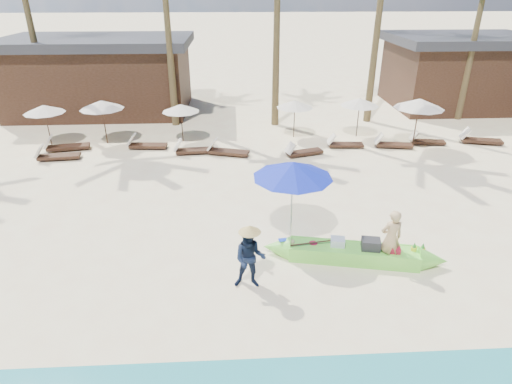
{
  "coord_description": "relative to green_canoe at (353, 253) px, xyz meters",
  "views": [
    {
      "loc": [
        -0.15,
        -8.97,
        7.04
      ],
      "look_at": [
        0.44,
        2.0,
        1.68
      ],
      "focal_mm": 30.0,
      "sensor_mm": 36.0,
      "label": 1
    }
  ],
  "objects": [
    {
      "name": "ground",
      "position": [
        -3.12,
        -0.9,
        -0.24
      ],
      "size": [
        240.0,
        240.0,
        0.0
      ],
      "primitive_type": "plane",
      "color": "beige",
      "rests_on": "ground"
    },
    {
      "name": "green_canoe",
      "position": [
        0.0,
        0.0,
        0.0
      ],
      "size": [
        5.64,
        1.5,
        0.72
      ],
      "rotation": [
        0.0,
        0.0,
        -0.2
      ],
      "color": "#6EDC43",
      "rests_on": "ground"
    },
    {
      "name": "tourist",
      "position": [
        0.91,
        -0.24,
        0.6
      ],
      "size": [
        0.65,
        0.46,
        1.69
      ],
      "primitive_type": "imported",
      "rotation": [
        0.0,
        0.0,
        3.24
      ],
      "color": "tan",
      "rests_on": "ground"
    },
    {
      "name": "vendor_green",
      "position": [
        -2.94,
        -0.97,
        0.6
      ],
      "size": [
        0.87,
        0.71,
        1.68
      ],
      "primitive_type": "imported",
      "rotation": [
        0.0,
        0.0,
        -0.1
      ],
      "color": "#131D35",
      "rests_on": "ground"
    },
    {
      "name": "blue_umbrella",
      "position": [
        -1.61,
        1.29,
        2.03
      ],
      "size": [
        2.34,
        2.34,
        2.51
      ],
      "color": "#99999E",
      "rests_on": "ground"
    },
    {
      "name": "resort_parasol_3",
      "position": [
        -12.16,
        10.39,
        1.51
      ],
      "size": [
        1.89,
        1.89,
        1.94
      ],
      "color": "#3A2318",
      "rests_on": "ground"
    },
    {
      "name": "lounger_3_right",
      "position": [
        -11.18,
        8.31,
        -0.03
      ],
      "size": [
        1.9,
        0.76,
        0.63
      ],
      "rotation": [
        0.0,
        0.0,
        0.1
      ],
      "color": "#3A2318",
      "rests_on": "ground"
    },
    {
      "name": "resort_parasol_4",
      "position": [
        -9.48,
        10.42,
        1.67
      ],
      "size": [
        2.06,
        2.06,
        2.12
      ],
      "color": "#3A2318",
      "rests_on": "ground"
    },
    {
      "name": "lounger_4_left",
      "position": [
        -11.18,
        9.5,
        -0.02
      ],
      "size": [
        2.05,
        0.96,
        0.67
      ],
      "rotation": [
        0.0,
        0.0,
        0.18
      ],
      "color": "#3A2318",
      "rests_on": "ground"
    },
    {
      "name": "lounger_4_right",
      "position": [
        -7.47,
        9.55,
        -0.03
      ],
      "size": [
        1.87,
        0.69,
        0.62
      ],
      "rotation": [
        0.0,
        0.0,
        -0.07
      ],
      "color": "#3A2318",
      "rests_on": "ground"
    },
    {
      "name": "resort_parasol_5",
      "position": [
        -5.8,
        10.53,
        1.43
      ],
      "size": [
        1.8,
        1.8,
        1.86
      ],
      "color": "#3A2318",
      "rests_on": "ground"
    },
    {
      "name": "lounger_5_left",
      "position": [
        -5.2,
        8.74,
        -0.04
      ],
      "size": [
        1.87,
        0.71,
        0.62
      ],
      "rotation": [
        0.0,
        0.0,
        0.08
      ],
      "color": "#3A2318",
      "rests_on": "ground"
    },
    {
      "name": "resort_parasol_6",
      "position": [
        -0.22,
        10.89,
        1.46
      ],
      "size": [
        1.83,
        1.83,
        1.88
      ],
      "color": "#3A2318",
      "rests_on": "ground"
    },
    {
      "name": "lounger_6_left",
      "position": [
        -3.63,
        8.5,
        -0.03
      ],
      "size": [
        1.97,
        1.07,
        0.64
      ],
      "rotation": [
        0.0,
        0.0,
        -0.28
      ],
      "color": "#3A2318",
      "rests_on": "ground"
    },
    {
      "name": "lounger_6_right",
      "position": [
        -0.19,
        8.22,
        -0.04
      ],
      "size": [
        1.83,
        1.05,
        0.59
      ],
      "rotation": [
        0.0,
        0.0,
        0.31
      ],
      "color": "#3A2318",
      "rests_on": "ground"
    },
    {
      "name": "resort_parasol_7",
      "position": [
        3.01,
        10.8,
        1.54
      ],
      "size": [
        1.92,
        1.92,
        1.97
      ],
      "color": "#3A2318",
      "rests_on": "ground"
    },
    {
      "name": "lounger_7_left",
      "position": [
        1.94,
        9.2,
        -0.05
      ],
      "size": [
        1.74,
        0.63,
        0.58
      ],
      "rotation": [
        0.0,
        0.0,
        -0.06
      ],
      "color": "#3A2318",
      "rests_on": "ground"
    },
    {
      "name": "lounger_7_right",
      "position": [
        4.22,
        9.04,
        -0.04
      ],
      "size": [
        1.84,
        0.83,
        0.6
      ],
      "rotation": [
        0.0,
        0.0,
        -0.17
      ],
      "color": "#3A2318",
      "rests_on": "ground"
    },
    {
      "name": "resort_parasol_8",
      "position": [
        5.28,
        9.08,
        1.86
      ],
      "size": [
        2.27,
        2.27,
        2.34
      ],
      "color": "#3A2318",
      "rests_on": "ground"
    },
    {
      "name": "lounger_8_left",
      "position": [
        6.03,
        9.41,
        -0.05
      ],
      "size": [
        1.74,
        0.76,
        0.57
      ],
      "rotation": [
        0.0,
        0.0,
        -0.15
      ],
      "color": "#3A2318",
      "rests_on": "ground"
    },
    {
      "name": "lounger_9_left",
      "position": [
        8.67,
        9.39,
        -0.02
      ],
      "size": [
        2.04,
        1.07,
        0.66
      ],
      "rotation": [
        0.0,
        0.0,
        -0.25
      ],
      "color": "#3A2318",
      "rests_on": "ground"
    },
    {
      "name": "pavilion_west",
      "position": [
        -11.12,
        16.6,
        1.95
      ],
      "size": [
        10.8,
        6.6,
        4.3
      ],
      "color": "#3A2318",
      "rests_on": "ground"
    },
    {
      "name": "pavilion_east",
      "position": [
        10.88,
        16.6,
        1.95
      ],
      "size": [
        8.8,
        6.6,
        4.3
      ],
      "color": "#3A2318",
      "rests_on": "ground"
    }
  ]
}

